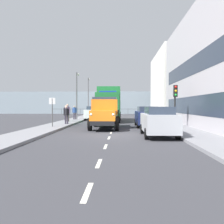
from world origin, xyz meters
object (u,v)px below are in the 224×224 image
Objects in this scene: car_navy_kerbside_1 at (147,116)px; pedestrian_with_bag at (66,113)px; car_white_oppositeside_0 at (94,113)px; pedestrian_in_dark_coat at (75,111)px; car_maroon_oppositeside_1 at (99,112)px; car_silver_kerbside_near at (158,121)px; pedestrian_couple_b at (68,111)px; truck_vintage_orange at (105,114)px; street_sign at (52,107)px; traffic_light_near at (175,97)px; car_grey_oppositeside_2 at (102,111)px; lamp_post_promenade at (77,91)px; lamp_post_far at (88,93)px; pedestrian_couple_a at (66,112)px; lorry_cargo_green at (109,103)px.

car_navy_kerbside_1 is 7.11m from pedestrian_with_bag.
car_white_oppositeside_0 is 2.60× the size of pedestrian_with_bag.
car_maroon_oppositeside_1 is at bearing -106.46° from pedestrian_in_dark_coat.
pedestrian_couple_b reaches higher than car_silver_kerbside_near.
truck_vintage_orange is 1.35× the size of car_white_oppositeside_0.
street_sign is (1.90, 16.93, 0.79)m from car_maroon_oppositeside_1.
car_white_oppositeside_0 is 1.31× the size of traffic_light_near.
lamp_post_promenade is (2.01, 12.28, 2.72)m from car_grey_oppositeside_2.
lamp_post_far is (2.25, -4.63, 3.10)m from car_maroon_oppositeside_1.
lamp_post_promenade reaches higher than pedestrian_with_bag.
lamp_post_promenade reaches higher than car_grey_oppositeside_2.
pedestrian_couple_b is at bearing 82.86° from car_grey_oppositeside_2.
car_grey_oppositeside_2 is at bearing -99.47° from pedestrian_in_dark_coat.
pedestrian_with_bag is at bearing -37.39° from truck_vintage_orange.
car_silver_kerbside_near is 14.83m from pedestrian_couple_a.
pedestrian_couple_b is at bearing 88.81° from lamp_post_promenade.
car_silver_kerbside_near is at bearing 124.63° from pedestrian_couple_a.
lorry_cargo_green reaches higher than truck_vintage_orange.
car_white_oppositeside_0 is 3.98m from pedestrian_couple_a.
lamp_post_promenade is (7.63, -14.62, 2.72)m from car_silver_kerbside_near.
lamp_post_promenade is at bearing 91.22° from lamp_post_far.
truck_vintage_orange is 2.51× the size of street_sign.
pedestrian_couple_b is (7.73, -10.11, 0.33)m from car_silver_kerbside_near.
pedestrian_in_dark_coat is 13.72m from traffic_light_near.
lorry_cargo_green is at bearing -145.91° from pedestrian_couple_b.
lamp_post_far reaches higher than car_white_oppositeside_0.
traffic_light_near is 0.50× the size of lamp_post_far.
pedestrian_couple_b is (4.18, 2.83, -0.85)m from lorry_cargo_green.
pedestrian_couple_b is 3.79m from pedestrian_in_dark_coat.
lorry_cargo_green is at bearing 167.35° from pedestrian_in_dark_coat.
lorry_cargo_green is at bearing 135.20° from car_white_oppositeside_0.
car_silver_kerbside_near and car_maroon_oppositeside_1 have the same top height.
pedestrian_couple_b is 5.10m from lamp_post_promenade.
lamp_post_far is (0.08, -11.96, 2.88)m from pedestrian_in_dark_coat.
car_navy_kerbside_1 is at bearing 173.01° from pedestrian_with_bag.
street_sign is (-0.34, 21.56, -2.32)m from lamp_post_far.
traffic_light_near reaches higher than car_white_oppositeside_0.
car_silver_kerbside_near is 0.91× the size of car_navy_kerbside_1.
pedestrian_couple_b reaches higher than pedestrian_in_dark_coat.
car_navy_kerbside_1 and car_grey_oppositeside_2 have the same top height.
car_white_oppositeside_0 is 11.51m from lamp_post_far.
pedestrian_in_dark_coat is 0.29× the size of lamp_post_promenade.
street_sign is at bearing 0.30° from traffic_light_near.
lorry_cargo_green is 10.22m from traffic_light_near.
pedestrian_in_dark_coat reaches higher than car_navy_kerbside_1.
pedestrian_couple_b is at bearing -52.61° from car_silver_kerbside_near.
car_white_oppositeside_0 is 0.65× the size of lamp_post_far.
pedestrian_in_dark_coat is (0.74, -6.98, 0.02)m from pedestrian_with_bag.
car_grey_oppositeside_2 is at bearing -90.00° from car_white_oppositeside_0.
traffic_light_near reaches higher than car_grey_oppositeside_2.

